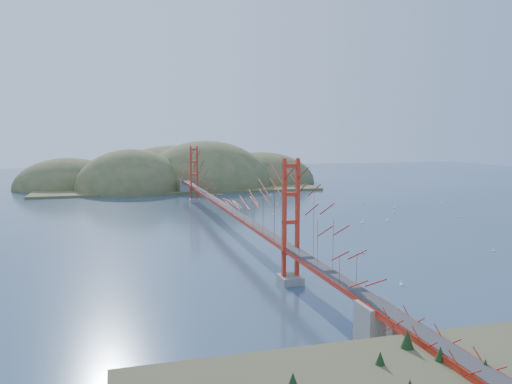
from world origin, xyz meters
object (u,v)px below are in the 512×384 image
object	(u,v)px
sailboat_0	(387,220)
sailboat_2	(493,250)
bridge	(224,181)
fort	(396,356)

from	to	relation	value
sailboat_0	sailboat_2	world-z (taller)	sailboat_0
bridge	fort	bearing A→B (deg)	-89.52
fort	bridge	bearing A→B (deg)	90.48
fort	sailboat_0	bearing A→B (deg)	60.32
fort	sailboat_2	size ratio (longest dim) A/B	6.69
fort	sailboat_2	world-z (taller)	fort
sailboat_0	sailboat_2	distance (m)	22.63
fort	sailboat_0	size ratio (longest dim) A/B	5.10
bridge	sailboat_0	world-z (taller)	bridge
sailboat_0	sailboat_2	bearing A→B (deg)	-87.39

